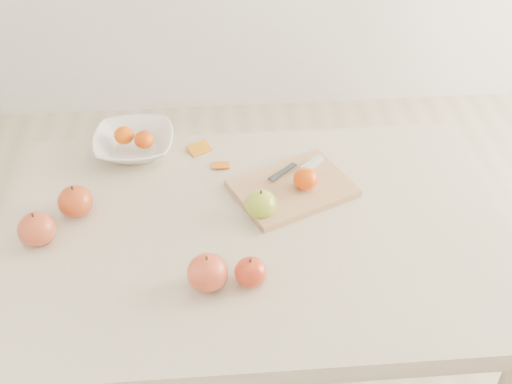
{
  "coord_description": "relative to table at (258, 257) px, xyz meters",
  "views": [
    {
      "loc": [
        -0.09,
        -1.11,
        1.79
      ],
      "look_at": [
        0.0,
        0.05,
        0.82
      ],
      "focal_mm": 45.0,
      "sensor_mm": 36.0,
      "label": 1
    }
  ],
  "objects": [
    {
      "name": "table",
      "position": [
        0.0,
        0.0,
        0.0
      ],
      "size": [
        1.2,
        0.8,
        0.75
      ],
      "color": "beige",
      "rests_on": "ground"
    },
    {
      "name": "cutting_board",
      "position": [
        0.1,
        0.13,
        0.11
      ],
      "size": [
        0.34,
        0.31,
        0.02
      ],
      "primitive_type": "cube",
      "rotation": [
        0.0,
        0.0,
        0.42
      ],
      "color": "tan",
      "rests_on": "table"
    },
    {
      "name": "board_tangerine",
      "position": [
        0.13,
        0.12,
        0.14
      ],
      "size": [
        0.06,
        0.06,
        0.05
      ],
      "primitive_type": "ellipsoid",
      "color": "#D64F07",
      "rests_on": "cutting_board"
    },
    {
      "name": "fruit_bowl",
      "position": [
        -0.31,
        0.33,
        0.13
      ],
      "size": [
        0.22,
        0.22,
        0.05
      ],
      "primitive_type": "imported",
      "color": "white",
      "rests_on": "table"
    },
    {
      "name": "bowl_tangerine_near",
      "position": [
        -0.33,
        0.34,
        0.15
      ],
      "size": [
        0.05,
        0.05,
        0.05
      ],
      "primitive_type": "ellipsoid",
      "color": "#DB6007",
      "rests_on": "fruit_bowl"
    },
    {
      "name": "bowl_tangerine_far",
      "position": [
        -0.28,
        0.32,
        0.15
      ],
      "size": [
        0.05,
        0.05,
        0.05
      ],
      "primitive_type": "ellipsoid",
      "color": "#D34E07",
      "rests_on": "fruit_bowl"
    },
    {
      "name": "orange_peel_a",
      "position": [
        -0.13,
        0.32,
        0.1
      ],
      "size": [
        0.07,
        0.07,
        0.01
      ],
      "primitive_type": "cube",
      "rotation": [
        0.21,
        0.0,
        0.55
      ],
      "color": "#C46D0D",
      "rests_on": "table"
    },
    {
      "name": "orange_peel_b",
      "position": [
        -0.08,
        0.25,
        0.1
      ],
      "size": [
        0.05,
        0.04,
        0.01
      ],
      "primitive_type": "cube",
      "rotation": [
        -0.14,
        0.0,
        -0.03
      ],
      "color": "#CD5D0E",
      "rests_on": "table"
    },
    {
      "name": "paring_knife",
      "position": [
        0.15,
        0.2,
        0.12
      ],
      "size": [
        0.15,
        0.1,
        0.01
      ],
      "color": "silver",
      "rests_on": "cutting_board"
    },
    {
      "name": "apple_green",
      "position": [
        0.01,
        0.05,
        0.13
      ],
      "size": [
        0.08,
        0.08,
        0.07
      ],
      "primitive_type": "ellipsoid",
      "color": "#689118",
      "rests_on": "table"
    },
    {
      "name": "apple_red_c",
      "position": [
        -0.12,
        -0.17,
        0.14
      ],
      "size": [
        0.09,
        0.09,
        0.08
      ],
      "primitive_type": "ellipsoid",
      "color": "maroon",
      "rests_on": "table"
    },
    {
      "name": "apple_red_e",
      "position": [
        -0.03,
        -0.17,
        0.13
      ],
      "size": [
        0.07,
        0.07,
        0.06
      ],
      "primitive_type": "ellipsoid",
      "color": "maroon",
      "rests_on": "table"
    },
    {
      "name": "apple_red_b",
      "position": [
        -0.43,
        0.09,
        0.14
      ],
      "size": [
        0.08,
        0.08,
        0.08
      ],
      "primitive_type": "ellipsoid",
      "color": "#981005",
      "rests_on": "table"
    },
    {
      "name": "apple_red_d",
      "position": [
        -0.51,
        -0.0,
        0.14
      ],
      "size": [
        0.09,
        0.09,
        0.08
      ],
      "primitive_type": "ellipsoid",
      "color": "maroon",
      "rests_on": "table"
    }
  ]
}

